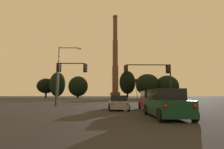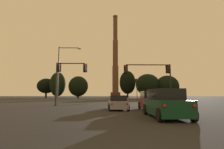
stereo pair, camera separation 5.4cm
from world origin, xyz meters
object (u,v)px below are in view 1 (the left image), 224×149
object	(u,v)px
suv_right_lane_second	(166,104)
suv_right_lane_front	(152,101)
street_lamp	(62,69)
traffic_light_overhead_left	(67,73)
traffic_light_overhead_right	(155,73)
smokestack	(115,64)
traffic_light_far_right	(136,86)
hatchback_center_lane_front	(118,103)

from	to	relation	value
suv_right_lane_second	suv_right_lane_front	bearing A→B (deg)	85.94
suv_right_lane_second	street_lamp	distance (m)	19.32
traffic_light_overhead_left	street_lamp	bearing A→B (deg)	120.25
traffic_light_overhead_right	street_lamp	xyz separation A→B (m)	(-13.71, 2.45, 1.00)
suv_right_lane_front	traffic_light_overhead_left	distance (m)	13.22
street_lamp	smokestack	xyz separation A→B (m)	(11.82, 92.45, 17.19)
suv_right_lane_front	traffic_light_overhead_left	bearing A→B (deg)	146.35
traffic_light_overhead_left	traffic_light_overhead_right	bearing A→B (deg)	-1.66
suv_right_lane_front	smokestack	size ratio (longest dim) A/B	0.09
traffic_light_overhead_left	traffic_light_far_right	distance (m)	34.02
smokestack	suv_right_lane_second	bearing A→B (deg)	-90.46
traffic_light_overhead_left	smokestack	world-z (taller)	smokestack
traffic_light_overhead_right	smokestack	bearing A→B (deg)	91.14
traffic_light_overhead_left	traffic_light_far_right	size ratio (longest dim) A/B	0.90
suv_right_lane_front	traffic_light_overhead_right	world-z (taller)	traffic_light_overhead_right
hatchback_center_lane_front	traffic_light_overhead_left	size ratio (longest dim) A/B	0.68
suv_right_lane_second	suv_right_lane_front	world-z (taller)	same
traffic_light_overhead_right	suv_right_lane_second	bearing A→B (deg)	-102.14
suv_right_lane_front	street_lamp	distance (m)	15.63
suv_right_lane_second	traffic_light_far_right	distance (m)	44.18
suv_right_lane_second	suv_right_lane_front	distance (m)	5.63
suv_right_lane_front	smokestack	world-z (taller)	smokestack
traffic_light_overhead_left	traffic_light_far_right	world-z (taller)	traffic_light_far_right
smokestack	traffic_light_overhead_right	bearing A→B (deg)	-88.86
hatchback_center_lane_front	suv_right_lane_front	xyz separation A→B (m)	(3.27, -0.63, 0.23)
hatchback_center_lane_front	traffic_light_far_right	xyz separation A→B (m)	(7.90, 37.51, 3.73)
suv_right_lane_second	traffic_light_overhead_right	world-z (taller)	traffic_light_overhead_right
traffic_light_far_right	street_lamp	world-z (taller)	street_lamp
street_lamp	traffic_light_overhead_left	bearing A→B (deg)	-59.75
hatchback_center_lane_front	traffic_light_overhead_right	bearing A→B (deg)	48.41
traffic_light_far_right	smokestack	size ratio (longest dim) A/B	0.12
suv_right_lane_front	hatchback_center_lane_front	bearing A→B (deg)	171.89
hatchback_center_lane_front	traffic_light_overhead_right	xyz separation A→B (m)	(5.55, 6.54, 3.86)
street_lamp	smokestack	bearing A→B (deg)	82.71
traffic_light_overhead_right	traffic_light_overhead_left	bearing A→B (deg)	178.34
smokestack	traffic_light_far_right	bearing A→B (deg)	-86.21
suv_right_lane_second	traffic_light_overhead_left	distance (m)	16.78
hatchback_center_lane_front	traffic_light_overhead_right	world-z (taller)	traffic_light_overhead_right
hatchback_center_lane_front	suv_right_lane_front	bearing A→B (deg)	-12.16
hatchback_center_lane_front	traffic_light_overhead_left	xyz separation A→B (m)	(-6.94, 6.90, 3.95)
suv_right_lane_front	traffic_light_far_right	world-z (taller)	traffic_light_far_right
suv_right_lane_second	hatchback_center_lane_front	bearing A→B (deg)	114.90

